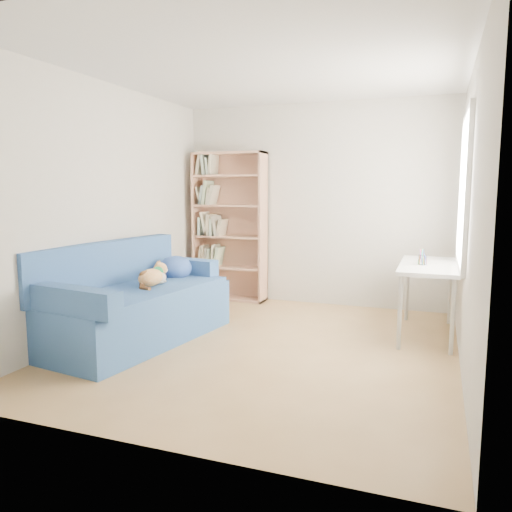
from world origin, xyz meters
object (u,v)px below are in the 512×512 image
Objects in this scene: pen_cup at (423,259)px; bookshelf at (230,233)px; desk at (429,271)px; sofa at (134,304)px.

bookshelf is at bearing 159.41° from pen_cup.
bookshelf is 1.62× the size of desk.
bookshelf is 12.11× the size of pen_cup.
bookshelf reaches higher than desk.
pen_cup is (2.69, 1.10, 0.44)m from sofa.
desk is 0.16m from pen_cup.
sofa is 2.94m from pen_cup.
bookshelf is 2.70m from pen_cup.
sofa is at bearing -157.79° from pen_cup.
desk is (2.59, -0.88, -0.24)m from bookshelf.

